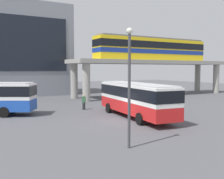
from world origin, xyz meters
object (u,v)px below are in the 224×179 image
Objects in this scene: pedestrian_waiting_near_stop at (148,97)px; pedestrian_by_bike_rack at (112,98)px; bus_main at (135,96)px; bicycle_blue at (124,98)px; bicycle_orange at (131,99)px; bicycle_black at (173,96)px; train at (153,49)px; pedestrian_at_kerb at (84,103)px.

pedestrian_by_bike_rack is at bearing 164.65° from pedestrian_waiting_near_stop.
bus_main is 6.33× the size of bicycle_blue.
bicycle_orange is 2.68m from pedestrian_waiting_near_stop.
bicycle_black is at bearing 36.72° from bus_main.
train reaches higher than bicycle_black.
pedestrian_at_kerb is 0.95× the size of pedestrian_by_bike_rack.
bicycle_blue is 1.04× the size of pedestrian_waiting_near_stop.
pedestrian_at_kerb reaches higher than bicycle_blue.
bicycle_blue is 4.55m from pedestrian_by_bike_rack.
train is 12.33m from bicycle_orange.
pedestrian_by_bike_rack is at bearing -150.93° from train.
bicycle_black is 7.55m from pedestrian_waiting_near_stop.
bicycle_black is at bearing 6.98° from pedestrian_by_bike_rack.
bicycle_orange is 1.02× the size of pedestrian_waiting_near_stop.
train is 12.03× the size of pedestrian_by_bike_rack.
pedestrian_waiting_near_stop is (7.78, 8.23, -1.18)m from bus_main.
train is 12.03× the size of bicycle_black.
bus_main reaches higher than bicycle_orange.
pedestrian_at_kerb reaches higher than bicycle_orange.
bicycle_blue is 4.33m from pedestrian_waiting_near_stop.
pedestrian_at_kerb is (-8.71, -3.62, 0.43)m from bicycle_orange.
train is 22.47m from bus_main.
pedestrian_waiting_near_stop is 0.97× the size of pedestrian_by_bike_rack.
pedestrian_waiting_near_stop is (1.24, -2.33, 0.45)m from bicycle_orange.
bicycle_blue is 1.01× the size of bicycle_black.
pedestrian_at_kerb is at bearing 107.41° from bus_main.
bicycle_orange is 9.44m from pedestrian_at_kerb.
pedestrian_by_bike_rack reaches higher than bicycle_black.
pedestrian_at_kerb is (-8.64, -5.39, 0.43)m from bicycle_blue.
bus_main is at bearing -106.78° from pedestrian_by_bike_rack.
bicycle_black is 17.44m from pedestrian_at_kerb.
bicycle_orange is 1.04× the size of pedestrian_at_kerb.
pedestrian_at_kerb is at bearing -151.41° from train.
pedestrian_waiting_near_stop is (-7.00, -2.80, 0.45)m from bicycle_black.
bus_main is 14.01m from bicycle_blue.
bicycle_black is 1.03× the size of pedestrian_waiting_near_stop.
bicycle_blue is 1.02× the size of bicycle_orange.
bicycle_orange is at bearing 22.58° from pedestrian_at_kerb.
pedestrian_at_kerb is at bearing -157.42° from bicycle_orange.
bicycle_blue is at bearing 37.62° from pedestrian_by_bike_rack.
bicycle_orange is at bearing 15.17° from pedestrian_by_bike_rack.
bicycle_orange and bicycle_black have the same top height.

